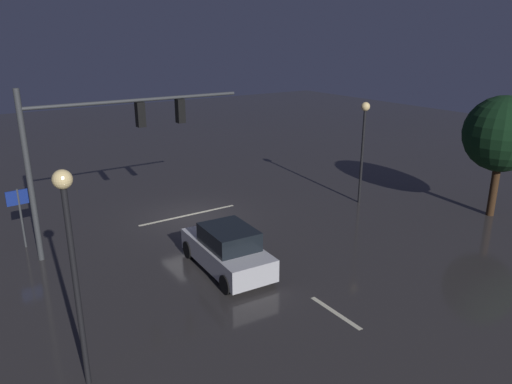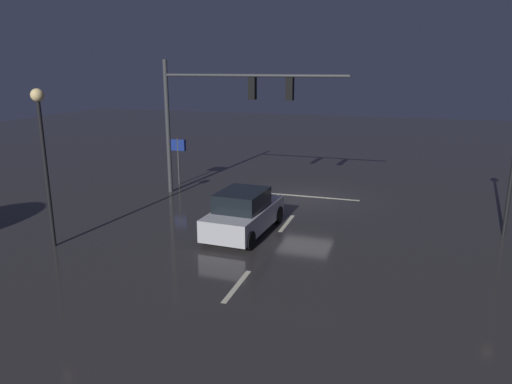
{
  "view_description": "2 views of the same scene",
  "coord_description": "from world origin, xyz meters",
  "px_view_note": "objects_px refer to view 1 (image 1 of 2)",
  "views": [
    {
      "loc": [
        9.36,
        19.53,
        8.25
      ],
      "look_at": [
        -0.87,
        4.24,
        2.25
      ],
      "focal_mm": 33.81,
      "sensor_mm": 36.0,
      "label": 1
    },
    {
      "loc": [
        -4.39,
        22.02,
        6.24
      ],
      "look_at": [
        0.63,
        6.16,
        1.82
      ],
      "focal_mm": 33.54,
      "sensor_mm": 36.0,
      "label": 2
    }
  ],
  "objects_px": {
    "tree_left_near": "(503,134)",
    "traffic_signal_assembly": "(105,135)",
    "route_sign": "(19,206)",
    "car_approaching": "(227,249)",
    "street_lamp_right_kerb": "(70,242)",
    "street_lamp_left_kerb": "(364,134)"
  },
  "relations": [
    {
      "from": "street_lamp_right_kerb",
      "to": "tree_left_near",
      "type": "relative_size",
      "value": 0.97
    },
    {
      "from": "car_approaching",
      "to": "street_lamp_left_kerb",
      "type": "relative_size",
      "value": 0.86
    },
    {
      "from": "traffic_signal_assembly",
      "to": "car_approaching",
      "type": "height_order",
      "value": "traffic_signal_assembly"
    },
    {
      "from": "traffic_signal_assembly",
      "to": "street_lamp_left_kerb",
      "type": "bearing_deg",
      "value": 170.49
    },
    {
      "from": "car_approaching",
      "to": "route_sign",
      "type": "height_order",
      "value": "route_sign"
    },
    {
      "from": "traffic_signal_assembly",
      "to": "street_lamp_right_kerb",
      "type": "relative_size",
      "value": 1.61
    },
    {
      "from": "street_lamp_left_kerb",
      "to": "street_lamp_right_kerb",
      "type": "relative_size",
      "value": 0.94
    },
    {
      "from": "car_approaching",
      "to": "route_sign",
      "type": "xyz_separation_m",
      "value": [
        5.86,
        -6.29,
        1.0
      ]
    },
    {
      "from": "car_approaching",
      "to": "traffic_signal_assembly",
      "type": "bearing_deg",
      "value": -60.58
    },
    {
      "from": "traffic_signal_assembly",
      "to": "street_lamp_right_kerb",
      "type": "height_order",
      "value": "traffic_signal_assembly"
    },
    {
      "from": "tree_left_near",
      "to": "traffic_signal_assembly",
      "type": "bearing_deg",
      "value": -23.18
    },
    {
      "from": "traffic_signal_assembly",
      "to": "car_approaching",
      "type": "distance_m",
      "value": 6.59
    },
    {
      "from": "traffic_signal_assembly",
      "to": "tree_left_near",
      "type": "xyz_separation_m",
      "value": [
        -16.06,
        6.87,
        -0.6
      ]
    },
    {
      "from": "car_approaching",
      "to": "street_lamp_left_kerb",
      "type": "bearing_deg",
      "value": -164.18
    },
    {
      "from": "car_approaching",
      "to": "route_sign",
      "type": "relative_size",
      "value": 1.79
    },
    {
      "from": "traffic_signal_assembly",
      "to": "route_sign",
      "type": "bearing_deg",
      "value": -26.11
    },
    {
      "from": "street_lamp_left_kerb",
      "to": "tree_left_near",
      "type": "xyz_separation_m",
      "value": [
        -3.91,
        4.84,
        0.34
      ]
    },
    {
      "from": "car_approaching",
      "to": "street_lamp_right_kerb",
      "type": "distance_m",
      "value": 7.51
    },
    {
      "from": "street_lamp_left_kerb",
      "to": "street_lamp_right_kerb",
      "type": "bearing_deg",
      "value": 21.31
    },
    {
      "from": "street_lamp_left_kerb",
      "to": "car_approaching",
      "type": "bearing_deg",
      "value": 15.82
    },
    {
      "from": "traffic_signal_assembly",
      "to": "tree_left_near",
      "type": "bearing_deg",
      "value": 156.82
    },
    {
      "from": "traffic_signal_assembly",
      "to": "route_sign",
      "type": "xyz_separation_m",
      "value": [
        3.2,
        -1.57,
        -2.74
      ]
    }
  ]
}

